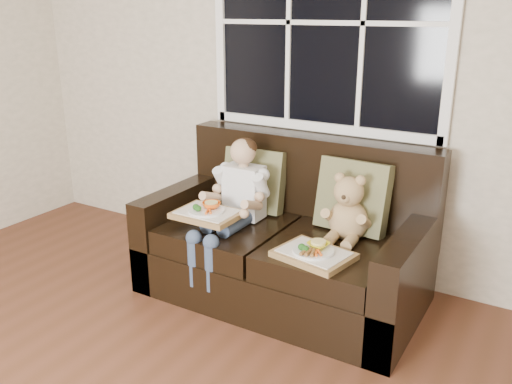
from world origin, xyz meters
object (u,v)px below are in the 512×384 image
Objects in this scene: loveseat at (287,247)px; tray_right at (314,253)px; child at (236,196)px; tray_left at (207,213)px; teddy_bear at (348,212)px.

loveseat is 3.82× the size of tray_right.
tray_right is (0.64, -0.21, -0.15)m from child.
child is 0.69m from tray_right.
loveseat reaches higher than tray_left.
tray_left reaches higher than tray_right.
tray_left is at bearing -159.62° from teddy_bear.
loveseat is 2.10× the size of child.
tray_left is (-0.38, -0.32, 0.26)m from loveseat.
child is 0.22m from tray_left.
teddy_bear is at bearing 2.05° from loveseat.
child reaches higher than teddy_bear.
tray_right is (-0.05, -0.34, -0.14)m from teddy_bear.
child is 0.70m from teddy_bear.
loveseat is at bearing 178.67° from teddy_bear.
loveseat is 4.14× the size of teddy_bear.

